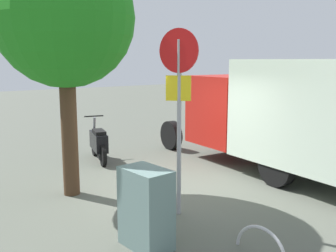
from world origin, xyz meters
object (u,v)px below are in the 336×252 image
(stop_sign, at_px, (179,93))
(street_tree, at_px, (64,19))
(motorcycle, at_px, (99,143))
(utility_cabinet, at_px, (146,208))
(box_truck_near, at_px, (288,111))

(stop_sign, height_order, street_tree, street_tree)
(motorcycle, height_order, street_tree, street_tree)
(motorcycle, xyz_separation_m, stop_sign, (-4.30, 0.52, 1.70))
(stop_sign, relative_size, street_tree, 0.67)
(utility_cabinet, bearing_deg, motorcycle, -18.55)
(street_tree, height_order, utility_cabinet, street_tree)
(motorcycle, distance_m, street_tree, 4.09)
(motorcycle, xyz_separation_m, street_tree, (-2.13, 1.68, 3.06))
(motorcycle, bearing_deg, street_tree, 157.13)
(stop_sign, bearing_deg, utility_cabinet, 121.59)
(stop_sign, xyz_separation_m, utility_cabinet, (-0.72, 1.16, -1.61))
(box_truck_near, xyz_separation_m, street_tree, (1.69, 4.87, 2.01))
(stop_sign, bearing_deg, motorcycle, -6.88)
(street_tree, relative_size, utility_cabinet, 4.11)
(stop_sign, bearing_deg, box_truck_near, -82.76)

